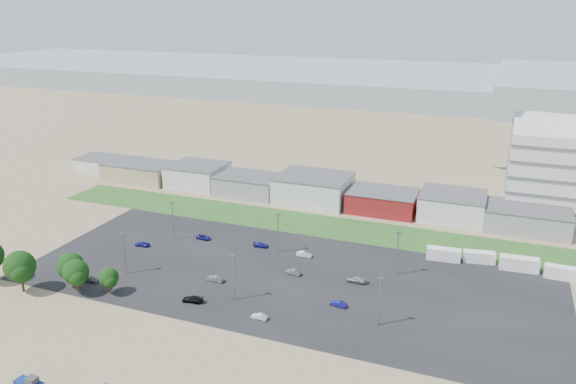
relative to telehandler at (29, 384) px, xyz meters
The scene contains 31 objects.
ground 37.43m from the telehandler, 60.43° to the left, with size 700.00×700.00×0.00m, color #826D53.
parking_lot 57.55m from the telehandler, 65.94° to the left, with size 120.00×50.00×0.01m, color black.
grass_strip 86.53m from the telehandler, 77.68° to the left, with size 160.00×16.00×0.02m, color #29541F.
hills_backdrop 352.42m from the telehandler, 80.45° to the left, with size 700.00×200.00×9.00m, color gray, non-canonical shape.
building_row 103.57m from the telehandler, 89.19° to the left, with size 170.00×20.00×8.00m, color silver, non-canonical shape.
telehandler is the anchor object (origin of this frame).
box_trailer_a 92.82m from the telehandler, 53.15° to the left, with size 7.96×2.49×2.99m, color silver, non-canonical shape.
box_trailer_b 99.22m from the telehandler, 50.02° to the left, with size 7.35×2.30×2.76m, color silver, non-canonical shape.
box_trailer_c 104.47m from the telehandler, 45.91° to the left, with size 8.61×2.69×3.23m, color silver, non-canonical shape.
box_trailer_d 110.28m from the telehandler, 42.04° to the left, with size 7.85×2.45×2.94m, color silver, non-canonical shape.
tree_left 37.03m from the telehandler, 136.85° to the left, with size 7.09×7.09×10.63m, color black, non-canonical shape.
tree_mid 35.50m from the telehandler, 120.75° to the left, with size 6.22×6.22×9.34m, color black, non-canonical shape.
tree_right 32.89m from the telehandler, 117.99° to the left, with size 5.86×5.86×8.79m, color black, non-canonical shape.
tree_near 32.56m from the telehandler, 105.85° to the left, with size 4.49×4.49×6.74m, color black, non-canonical shape.
lightpole_front_l 42.17m from the telehandler, 105.84° to the left, with size 1.16×0.48×9.89m, color slate, non-canonical shape.
lightpole_front_m 42.42m from the telehandler, 66.20° to the left, with size 1.21×0.50×10.26m, color slate, non-canonical shape.
lightpole_front_r 62.03m from the telehandler, 40.10° to the left, with size 1.20×0.50×10.17m, color slate, non-canonical shape.
lightpole_back_l 62.79m from the telehandler, 101.07° to the left, with size 1.21×0.51×10.32m, color slate, non-canonical shape.
lightpole_back_m 66.05m from the telehandler, 75.36° to the left, with size 1.20×0.50×10.23m, color slate, non-canonical shape.
lightpole_back_r 77.81m from the telehandler, 53.25° to the left, with size 1.24×0.52×10.53m, color slate, non-canonical shape.
parked_car_1 58.19m from the telehandler, 48.99° to the left, with size 1.25×3.60×1.19m, color navy.
parked_car_3 35.84m from the telehandler, 74.73° to the left, with size 1.82×4.47×1.30m, color black.
parked_car_4 45.45m from the telehandler, 77.99° to the left, with size 1.38×3.96×1.30m, color #595B5E.
parked_car_5 57.20m from the telehandler, 107.41° to the left, with size 1.50×3.74×1.27m, color navy.
parked_car_6 66.13m from the telehandler, 80.05° to the left, with size 1.61×3.96×1.15m, color navy.
parked_car_7 59.21m from the telehandler, 65.54° to the left, with size 1.29×3.71×1.22m, color #595B5E.
parked_car_9 64.40m from the telehandler, 94.20° to the left, with size 1.85×4.01×1.11m, color navy.
parked_car_10 37.93m from the telehandler, 115.62° to the left, with size 1.61×3.95×1.15m, color #595B5E.
parked_car_11 67.99m from the telehandler, 69.63° to the left, with size 1.35×3.88×1.28m, color silver.
parked_car_12 67.73m from the telehandler, 54.86° to the left, with size 1.81×4.46×1.29m, color #A5A5AA.
parked_car_13 41.92m from the telehandler, 53.22° to the left, with size 1.16×3.31×1.09m, color silver.
Camera 1 is at (47.04, -87.05, 59.06)m, focal length 35.00 mm.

